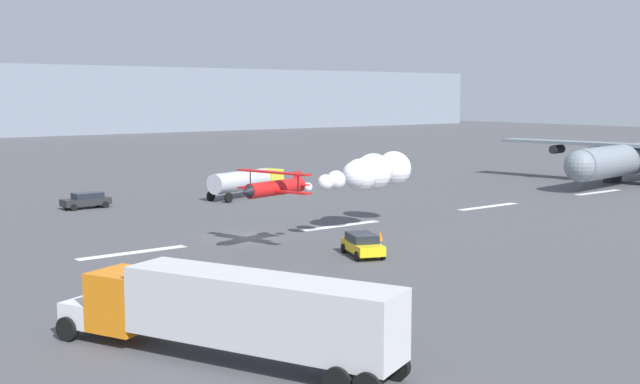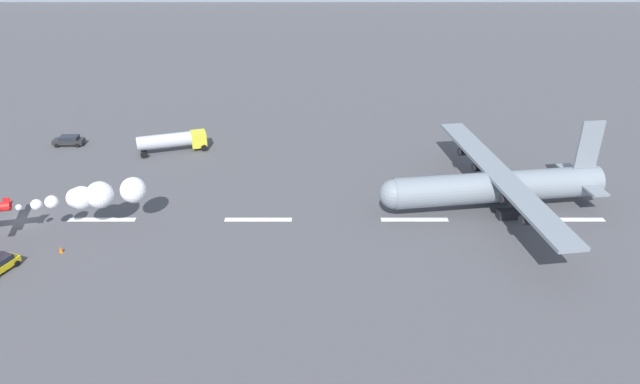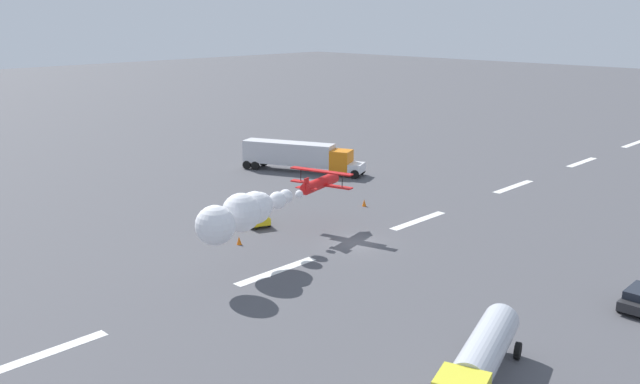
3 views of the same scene
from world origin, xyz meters
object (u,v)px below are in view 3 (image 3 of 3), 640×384
object	(u,v)px
stunt_biplane_red	(249,210)
traffic_cone_far	(239,240)
followme_car_yellow	(255,216)
traffic_cone_near	(364,203)
semi_truck_orange	(299,155)
fuel_tanker_truck	(480,360)

from	to	relation	value
stunt_biplane_red	traffic_cone_far	distance (m)	6.57
stunt_biplane_red	followme_car_yellow	distance (m)	11.51
stunt_biplane_red	traffic_cone_near	xyz separation A→B (m)	(-19.29, -4.55, -4.17)
followme_car_yellow	traffic_cone_near	size ratio (longest dim) A/B	6.07
stunt_biplane_red	traffic_cone_far	bearing A→B (deg)	-118.54
followme_car_yellow	traffic_cone_far	world-z (taller)	followme_car_yellow
stunt_biplane_red	traffic_cone_near	distance (m)	20.26
followme_car_yellow	semi_truck_orange	bearing A→B (deg)	-144.83
fuel_tanker_truck	traffic_cone_near	bearing A→B (deg)	-129.58
semi_truck_orange	fuel_tanker_truck	size ratio (longest dim) A/B	1.52
stunt_biplane_red	traffic_cone_far	xyz separation A→B (m)	(-2.43, -4.46, -4.17)
fuel_tanker_truck	traffic_cone_near	distance (m)	35.91
fuel_tanker_truck	followme_car_yellow	xyz separation A→B (m)	(-10.88, -31.17, -0.94)
fuel_tanker_truck	traffic_cone_near	size ratio (longest dim) A/B	13.79
stunt_biplane_red	followme_car_yellow	xyz separation A→B (m)	(-7.31, -8.06, -3.74)
traffic_cone_far	stunt_biplane_red	bearing A→B (deg)	61.46
fuel_tanker_truck	traffic_cone_far	bearing A→B (deg)	-102.27
fuel_tanker_truck	traffic_cone_near	world-z (taller)	fuel_tanker_truck
stunt_biplane_red	traffic_cone_far	world-z (taller)	stunt_biplane_red
fuel_tanker_truck	traffic_cone_far	size ratio (longest dim) A/B	13.79
stunt_biplane_red	traffic_cone_near	world-z (taller)	stunt_biplane_red
semi_truck_orange	followme_car_yellow	xyz separation A→B (m)	(18.43, 12.99, -1.33)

